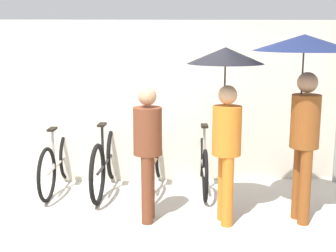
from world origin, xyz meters
TOP-DOWN VIEW (x-y plane):
  - ground_plane at (0.00, 0.00)m, footprint 30.00×30.00m
  - back_wall at (0.00, 1.83)m, footprint 10.98×0.12m
  - parked_bicycle_0 at (-1.00, 1.45)m, footprint 0.44×1.67m
  - parked_bicycle_1 at (-0.33, 1.38)m, footprint 0.44×1.83m
  - parked_bicycle_2 at (0.33, 1.44)m, footprint 0.47×1.77m
  - parked_bicycle_3 at (1.00, 1.42)m, footprint 0.44×1.72m
  - pedestrian_leading at (0.25, 0.30)m, footprint 0.32×0.32m
  - pedestrian_center at (1.11, 0.28)m, footprint 0.85×0.85m
  - pedestrian_trailing at (1.97, 0.31)m, footprint 1.13×1.13m

SIDE VIEW (x-z plane):
  - ground_plane at x=0.00m, z-range 0.00..0.00m
  - parked_bicycle_3 at x=1.00m, z-range -0.18..0.91m
  - parked_bicycle_0 at x=-1.00m, z-range -0.17..0.92m
  - parked_bicycle_2 at x=0.33m, z-range -0.16..0.95m
  - parked_bicycle_1 at x=-0.33m, z-range -0.15..0.95m
  - pedestrian_leading at x=0.25m, z-range 0.12..1.66m
  - back_wall at x=0.00m, z-range 0.00..2.29m
  - pedestrian_center at x=1.11m, z-range 0.49..2.46m
  - pedestrian_trailing at x=1.97m, z-range 0.65..2.76m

